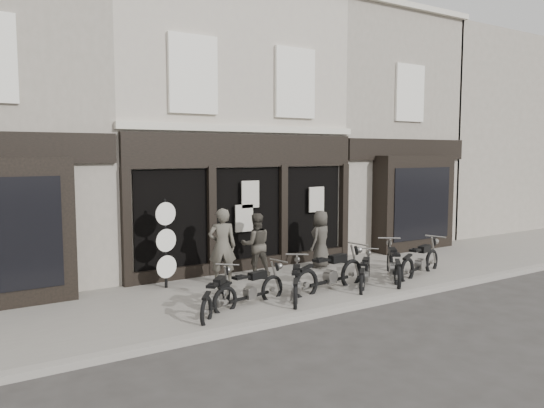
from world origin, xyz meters
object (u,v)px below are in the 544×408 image
motorcycle_4 (365,276)px  motorcycle_6 (420,263)px  motorcycle_0 (217,299)px  motorcycle_1 (250,292)px  man_right (321,239)px  motorcycle_3 (331,276)px  advert_sign_post (166,248)px  motorcycle_2 (296,286)px  motorcycle_5 (393,267)px  man_left (222,246)px  man_centre (256,245)px

motorcycle_4 → motorcycle_6: size_ratio=0.73×
motorcycle_0 → motorcycle_1: size_ratio=0.79×
motorcycle_0 → motorcycle_4: (4.06, -0.06, -0.01)m
motorcycle_0 → man_right: (4.43, 2.19, 0.56)m
motorcycle_6 → motorcycle_3: bearing=161.1°
motorcycle_1 → advert_sign_post: advert_sign_post is taller
motorcycle_2 → advert_sign_post: bearing=78.7°
motorcycle_2 → motorcycle_5: motorcycle_5 is taller
motorcycle_1 → motorcycle_4: 3.20m
man_right → advert_sign_post: (-4.59, 0.18, 0.18)m
motorcycle_4 → man_right: bearing=38.9°
motorcycle_6 → advert_sign_post: (-6.29, 2.36, 0.69)m
motorcycle_5 → man_left: 4.48m
motorcycle_3 → motorcycle_4: motorcycle_3 is taller
motorcycle_4 → man_left: size_ratio=0.82×
man_centre → man_right: bearing=-165.5°
motorcycle_2 → man_left: 2.29m
motorcycle_2 → motorcycle_4: motorcycle_2 is taller
man_right → advert_sign_post: advert_sign_post is taller
man_left → man_centre: (1.17, 0.32, -0.11)m
motorcycle_3 → man_left: 2.77m
motorcycle_2 → motorcycle_5: 3.14m
motorcycle_2 → man_left: size_ratio=0.91×
motorcycle_5 → motorcycle_6: bearing=-53.4°
man_right → advert_sign_post: size_ratio=0.71×
motorcycle_3 → motorcycle_4: size_ratio=1.50×
motorcycle_2 → motorcycle_3: motorcycle_3 is taller
motorcycle_2 → motorcycle_5: (3.14, 0.06, 0.04)m
motorcycle_2 → motorcycle_1: bearing=120.8°
motorcycle_2 → motorcycle_4: size_ratio=1.10×
advert_sign_post → man_centre: bearing=-12.7°
motorcycle_1 → advert_sign_post: 2.60m
motorcycle_1 → motorcycle_2: 1.15m
motorcycle_2 → motorcycle_3: 1.11m
motorcycle_1 → man_centre: size_ratio=1.19×
motorcycle_5 → man_left: bearing=102.0°
motorcycle_2 → motorcycle_6: 4.13m
man_centre → man_left: bearing=33.0°
motorcycle_3 → motorcycle_6: (3.02, -0.10, -0.03)m
motorcycle_3 → man_centre: bearing=100.3°
motorcycle_2 → motorcycle_5: bearing=-52.2°
motorcycle_5 → motorcycle_0: bearing=128.7°
motorcycle_4 → man_centre: size_ratio=0.94×
motorcycle_1 → motorcycle_0: bearing=174.2°
motorcycle_2 → man_centre: 2.43m
motorcycle_0 → motorcycle_2: (2.00, -0.02, 0.01)m
motorcycle_5 → man_centre: (-2.81, 2.27, 0.54)m
man_left → man_centre: size_ratio=1.14×
motorcycle_4 → man_centre: 2.99m
motorcycle_5 → advert_sign_post: 5.84m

